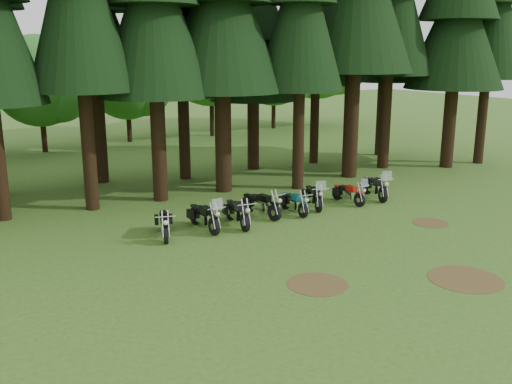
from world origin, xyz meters
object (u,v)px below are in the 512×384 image
at_px(motorcycle_6, 349,194).
at_px(motorcycle_7, 375,187).
at_px(motorcycle_4, 294,203).
at_px(motorcycle_3, 261,205).
at_px(motorcycle_2, 237,213).
at_px(motorcycle_5, 314,197).
at_px(motorcycle_1, 204,217).
at_px(motorcycle_0, 164,225).

xyz_separation_m(motorcycle_6, motorcycle_7, (1.65, 0.07, 0.07)).
height_order(motorcycle_4, motorcycle_6, motorcycle_6).
relative_size(motorcycle_3, motorcycle_4, 1.12).
distance_m(motorcycle_2, motorcycle_3, 1.52).
distance_m(motorcycle_5, motorcycle_7, 3.39).
bearing_deg(motorcycle_1, motorcycle_5, 3.39).
distance_m(motorcycle_3, motorcycle_4, 1.47).
height_order(motorcycle_3, motorcycle_6, motorcycle_6).
relative_size(motorcycle_2, motorcycle_6, 1.12).
relative_size(motorcycle_1, motorcycle_4, 1.13).
xyz_separation_m(motorcycle_0, motorcycle_3, (4.36, 0.36, 0.02)).
bearing_deg(motorcycle_6, motorcycle_3, 173.91).
distance_m(motorcycle_2, motorcycle_5, 4.15).
xyz_separation_m(motorcycle_4, motorcycle_7, (4.65, 0.11, 0.07)).
xyz_separation_m(motorcycle_0, motorcycle_2, (2.95, -0.19, 0.03)).
xyz_separation_m(motorcycle_4, motorcycle_6, (3.00, 0.04, 0.01)).
height_order(motorcycle_2, motorcycle_5, motorcycle_5).
relative_size(motorcycle_2, motorcycle_7, 0.99).
xyz_separation_m(motorcycle_4, motorcycle_5, (1.27, 0.31, 0.05)).
relative_size(motorcycle_4, motorcycle_6, 1.00).
relative_size(motorcycle_1, motorcycle_3, 1.01).
relative_size(motorcycle_6, motorcycle_7, 0.88).
height_order(motorcycle_0, motorcycle_5, motorcycle_5).
distance_m(motorcycle_0, motorcycle_1, 1.60).
distance_m(motorcycle_3, motorcycle_6, 4.44).
bearing_deg(motorcycle_2, motorcycle_0, -174.57).
xyz_separation_m(motorcycle_2, motorcycle_6, (5.85, 0.29, -0.05)).
bearing_deg(motorcycle_6, motorcycle_7, -0.19).
height_order(motorcycle_2, motorcycle_7, motorcycle_7).
relative_size(motorcycle_0, motorcycle_4, 1.03).
distance_m(motorcycle_3, motorcycle_5, 2.70).
distance_m(motorcycle_0, motorcycle_3, 4.38).
bearing_deg(motorcycle_7, motorcycle_0, -161.18).
bearing_deg(motorcycle_0, motorcycle_4, 19.76).
xyz_separation_m(motorcycle_1, motorcycle_4, (4.19, 0.08, -0.06)).
relative_size(motorcycle_3, motorcycle_7, 0.98).
relative_size(motorcycle_3, motorcycle_5, 1.05).
height_order(motorcycle_0, motorcycle_3, motorcycle_3).
distance_m(motorcycle_4, motorcycle_6, 3.00).
xyz_separation_m(motorcycle_0, motorcycle_4, (5.80, 0.05, -0.03)).
relative_size(motorcycle_0, motorcycle_1, 0.91).
height_order(motorcycle_4, motorcycle_7, motorcycle_7).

